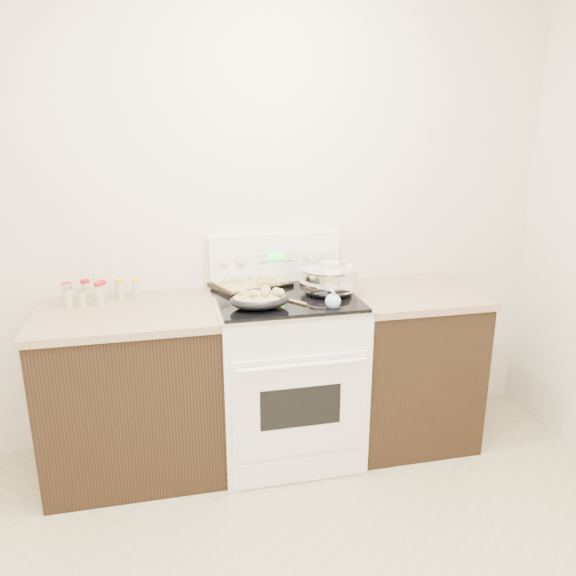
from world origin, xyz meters
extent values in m
cube|color=silver|center=(0.00, 1.77, 1.35)|extent=(4.00, 0.05, 2.70)
cube|color=black|center=(-0.48, 1.43, 0.44)|extent=(0.90, 0.64, 0.88)
cube|color=brown|center=(-0.48, 1.43, 0.90)|extent=(0.93, 0.67, 0.04)
cube|color=black|center=(1.08, 1.43, 0.44)|extent=(0.70, 0.64, 0.88)
cube|color=brown|center=(1.08, 1.43, 0.90)|extent=(0.73, 0.67, 0.04)
cube|color=white|center=(0.35, 1.42, 0.46)|extent=(0.76, 0.66, 0.92)
cube|color=white|center=(0.35, 1.08, 0.45)|extent=(0.70, 0.01, 0.55)
cube|color=black|center=(0.35, 1.08, 0.46)|extent=(0.42, 0.01, 0.22)
cylinder|color=white|center=(0.35, 1.04, 0.70)|extent=(0.65, 0.02, 0.02)
cube|color=white|center=(0.35, 1.09, 0.08)|extent=(0.70, 0.01, 0.14)
cube|color=silver|center=(0.35, 1.42, 0.93)|extent=(0.78, 0.68, 0.01)
cube|color=black|center=(0.35, 1.42, 0.94)|extent=(0.74, 0.64, 0.01)
cube|color=white|center=(0.35, 1.72, 1.08)|extent=(0.76, 0.07, 0.28)
cylinder|color=white|center=(0.05, 1.67, 1.10)|extent=(0.06, 0.02, 0.06)
cylinder|color=white|center=(0.15, 1.67, 1.10)|extent=(0.06, 0.02, 0.06)
cylinder|color=white|center=(0.55, 1.67, 1.10)|extent=(0.06, 0.02, 0.06)
cylinder|color=white|center=(0.65, 1.67, 1.10)|extent=(0.06, 0.02, 0.06)
cube|color=#19E533|center=(0.35, 1.67, 1.10)|extent=(0.09, 0.00, 0.04)
cube|color=silver|center=(0.27, 1.67, 1.10)|extent=(0.05, 0.00, 0.05)
cube|color=silver|center=(0.43, 1.67, 1.10)|extent=(0.05, 0.00, 0.05)
ellipsoid|color=silver|center=(0.59, 1.41, 1.01)|extent=(0.38, 0.38, 0.19)
cylinder|color=silver|center=(0.59, 1.41, 0.95)|extent=(0.18, 0.18, 0.01)
torus|color=silver|center=(0.59, 1.41, 1.09)|extent=(0.33, 0.33, 0.02)
cylinder|color=silver|center=(0.59, 1.41, 1.03)|extent=(0.31, 0.31, 0.11)
cylinder|color=brown|center=(0.59, 1.41, 1.07)|extent=(0.29, 0.29, 0.00)
cube|color=#FAF0B8|center=(0.55, 1.30, 1.08)|extent=(0.03, 0.03, 0.02)
cube|color=#FAF0B8|center=(0.60, 1.29, 1.08)|extent=(0.03, 0.03, 0.02)
cube|color=#FAF0B8|center=(0.50, 1.43, 1.08)|extent=(0.02, 0.02, 0.02)
cube|color=#FAF0B8|center=(0.53, 1.40, 1.08)|extent=(0.03, 0.03, 0.02)
cube|color=#FAF0B8|center=(0.57, 1.29, 1.08)|extent=(0.03, 0.03, 0.02)
cube|color=#FAF0B8|center=(0.56, 1.31, 1.08)|extent=(0.03, 0.03, 0.02)
cube|color=#FAF0B8|center=(0.55, 1.47, 1.08)|extent=(0.03, 0.03, 0.02)
cube|color=#FAF0B8|center=(0.70, 1.41, 1.08)|extent=(0.04, 0.04, 0.03)
cube|color=#FAF0B8|center=(0.61, 1.47, 1.08)|extent=(0.03, 0.03, 0.02)
cube|color=#FAF0B8|center=(0.59, 1.32, 1.08)|extent=(0.03, 0.03, 0.02)
cube|color=#FAF0B8|center=(0.56, 1.33, 1.08)|extent=(0.03, 0.03, 0.02)
cube|color=#FAF0B8|center=(0.57, 1.33, 1.08)|extent=(0.03, 0.03, 0.02)
cube|color=#FAF0B8|center=(0.62, 1.49, 1.08)|extent=(0.03, 0.03, 0.03)
cube|color=#FAF0B8|center=(0.62, 1.34, 1.08)|extent=(0.04, 0.04, 0.02)
cube|color=#FAF0B8|center=(0.50, 1.41, 1.08)|extent=(0.03, 0.03, 0.02)
cube|color=#FAF0B8|center=(0.58, 1.51, 1.08)|extent=(0.04, 0.04, 0.02)
cube|color=#FAF0B8|center=(0.63, 1.47, 1.08)|extent=(0.04, 0.04, 0.03)
ellipsoid|color=black|center=(0.18, 1.25, 0.98)|extent=(0.30, 0.21, 0.08)
ellipsoid|color=tan|center=(0.18, 1.25, 1.00)|extent=(0.27, 0.19, 0.06)
sphere|color=tan|center=(0.27, 1.20, 1.03)|extent=(0.04, 0.04, 0.04)
sphere|color=tan|center=(0.21, 1.25, 1.03)|extent=(0.05, 0.05, 0.05)
sphere|color=tan|center=(0.20, 1.23, 1.03)|extent=(0.05, 0.05, 0.05)
sphere|color=tan|center=(0.09, 1.25, 1.03)|extent=(0.04, 0.04, 0.04)
sphere|color=tan|center=(0.21, 1.26, 1.03)|extent=(0.05, 0.05, 0.05)
sphere|color=tan|center=(0.14, 1.20, 1.03)|extent=(0.05, 0.05, 0.05)
sphere|color=tan|center=(0.20, 1.20, 1.03)|extent=(0.04, 0.04, 0.04)
sphere|color=tan|center=(0.26, 1.22, 1.03)|extent=(0.05, 0.05, 0.05)
cube|color=black|center=(0.19, 1.63, 0.95)|extent=(0.48, 0.41, 0.02)
cube|color=tan|center=(0.19, 1.63, 0.97)|extent=(0.43, 0.36, 0.02)
sphere|color=tan|center=(0.13, 1.63, 0.98)|extent=(0.05, 0.05, 0.05)
sphere|color=tan|center=(0.29, 1.55, 0.98)|extent=(0.03, 0.03, 0.03)
sphere|color=tan|center=(0.31, 1.63, 0.98)|extent=(0.05, 0.05, 0.05)
sphere|color=tan|center=(0.10, 1.66, 0.98)|extent=(0.04, 0.04, 0.04)
sphere|color=tan|center=(0.04, 1.62, 0.98)|extent=(0.04, 0.04, 0.04)
sphere|color=tan|center=(0.34, 1.55, 0.98)|extent=(0.04, 0.04, 0.04)
sphere|color=tan|center=(0.20, 1.69, 0.98)|extent=(0.04, 0.04, 0.04)
sphere|color=tan|center=(0.25, 1.67, 0.98)|extent=(0.03, 0.03, 0.03)
sphere|color=tan|center=(0.26, 1.57, 0.98)|extent=(0.04, 0.04, 0.04)
sphere|color=tan|center=(0.23, 1.55, 0.98)|extent=(0.04, 0.04, 0.04)
cylinder|color=#A2874A|center=(0.33, 1.33, 0.95)|extent=(0.17, 0.22, 0.01)
sphere|color=#A2874A|center=(0.27, 1.24, 0.96)|extent=(0.04, 0.04, 0.04)
sphere|color=#8CB4D1|center=(0.54, 1.18, 0.97)|extent=(0.08, 0.08, 0.08)
cylinder|color=#8CB4D1|center=(0.56, 1.28, 1.00)|extent=(0.07, 0.26, 0.07)
cylinder|color=#BFB28C|center=(-0.79, 1.63, 0.96)|extent=(0.05, 0.05, 0.09)
cylinder|color=#B21414|center=(-0.79, 1.63, 1.02)|extent=(0.05, 0.05, 0.02)
cylinder|color=#BFB28C|center=(-0.69, 1.63, 0.97)|extent=(0.04, 0.04, 0.10)
cylinder|color=#B21414|center=(-0.69, 1.63, 1.03)|extent=(0.05, 0.05, 0.02)
cylinder|color=#BFB28C|center=(-0.61, 1.63, 0.96)|extent=(0.05, 0.05, 0.09)
cylinder|color=#B21414|center=(-0.61, 1.63, 1.02)|extent=(0.05, 0.05, 0.02)
cylinder|color=#BFB28C|center=(-0.52, 1.64, 0.97)|extent=(0.05, 0.05, 0.09)
cylinder|color=gold|center=(-0.52, 1.64, 1.02)|extent=(0.05, 0.05, 0.02)
cylinder|color=#BFB28C|center=(-0.44, 1.63, 0.97)|extent=(0.04, 0.04, 0.09)
cylinder|color=gold|center=(-0.44, 1.63, 1.02)|extent=(0.04, 0.04, 0.02)
cylinder|color=#BFB28C|center=(-0.77, 1.54, 0.97)|extent=(0.05, 0.05, 0.10)
cylinder|color=#B2B2B7|center=(-0.77, 1.54, 1.03)|extent=(0.05, 0.05, 0.02)
cylinder|color=#BFB28C|center=(-0.70, 1.54, 0.96)|extent=(0.04, 0.04, 0.09)
cylinder|color=#B2B2B7|center=(-0.70, 1.54, 1.01)|extent=(0.04, 0.04, 0.02)
cylinder|color=#BFB28C|center=(-0.62, 1.55, 0.97)|extent=(0.04, 0.04, 0.10)
cylinder|color=#B21414|center=(-0.62, 1.55, 1.03)|extent=(0.05, 0.05, 0.02)
camera|label=1|loc=(-0.27, -1.39, 1.85)|focal=35.00mm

